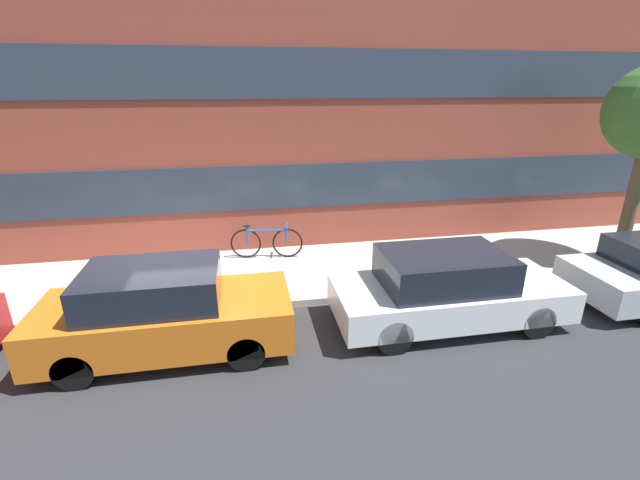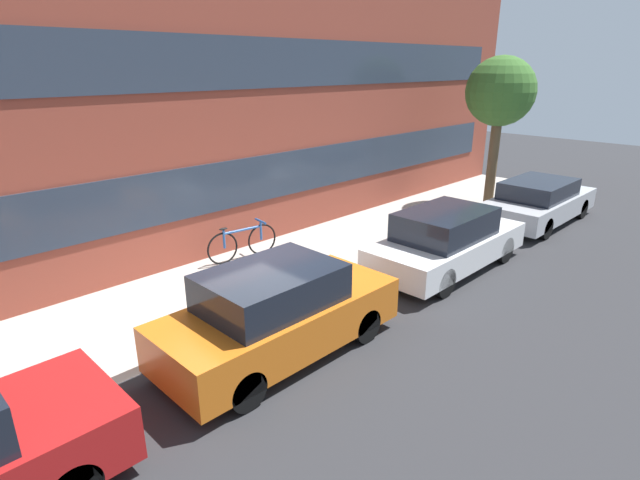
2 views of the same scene
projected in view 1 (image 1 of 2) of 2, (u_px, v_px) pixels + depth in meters
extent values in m
plane|color=#2B2B2D|center=(192.00, 317.00, 8.11)|extent=(56.00, 56.00, 0.00)
cube|color=#A8A399|center=(198.00, 280.00, 9.47)|extent=(28.00, 2.99, 0.15)
cube|color=brown|center=(188.00, 92.00, 9.91)|extent=(28.00, 0.90, 7.96)
cube|color=#2D3847|center=(196.00, 190.00, 10.25)|extent=(25.76, 0.04, 1.10)
cube|color=#2D3847|center=(184.00, 73.00, 9.34)|extent=(25.76, 0.04, 1.10)
cube|color=#D16619|center=(168.00, 320.00, 6.91)|extent=(3.95, 1.61, 0.70)
cube|color=black|center=(152.00, 286.00, 6.66)|extent=(2.05, 1.42, 0.56)
cylinder|color=black|center=(244.00, 307.00, 7.88)|extent=(0.58, 0.18, 0.58)
cylinder|color=black|center=(246.00, 352.00, 6.55)|extent=(0.58, 0.18, 0.58)
cylinder|color=black|center=(103.00, 320.00, 7.46)|extent=(0.58, 0.18, 0.58)
cylinder|color=black|center=(74.00, 371.00, 6.14)|extent=(0.58, 0.18, 0.58)
cube|color=silver|center=(449.00, 297.00, 7.76)|extent=(4.18, 1.65, 0.57)
cube|color=black|center=(444.00, 269.00, 7.53)|extent=(2.17, 1.45, 0.60)
cylinder|color=black|center=(490.00, 284.00, 8.73)|extent=(0.61, 0.18, 0.61)
cylinder|color=black|center=(537.00, 321.00, 7.38)|extent=(0.61, 0.18, 0.61)
cylinder|color=black|center=(368.00, 295.00, 8.29)|extent=(0.61, 0.18, 0.61)
cylinder|color=black|center=(394.00, 337.00, 6.94)|extent=(0.61, 0.18, 0.61)
cylinder|color=black|center=(588.00, 276.00, 9.15)|extent=(0.58, 0.18, 0.58)
torus|color=black|center=(288.00, 243.00, 10.40)|extent=(0.73, 0.14, 0.74)
torus|color=black|center=(246.00, 244.00, 10.36)|extent=(0.73, 0.14, 0.74)
cylinder|color=#234C8C|center=(266.00, 230.00, 10.26)|extent=(0.96, 0.19, 0.06)
cylinder|color=#234C8C|center=(247.00, 235.00, 10.29)|extent=(0.06, 0.06, 0.42)
cylinder|color=#234C8C|center=(287.00, 235.00, 10.32)|extent=(0.06, 0.06, 0.42)
ellipsoid|color=black|center=(247.00, 226.00, 10.20)|extent=(0.21, 0.11, 0.05)
cylinder|color=#234C8C|center=(286.00, 226.00, 10.24)|extent=(0.11, 0.44, 0.05)
cylinder|color=brown|center=(632.00, 202.00, 9.85)|extent=(0.30, 0.30, 2.89)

